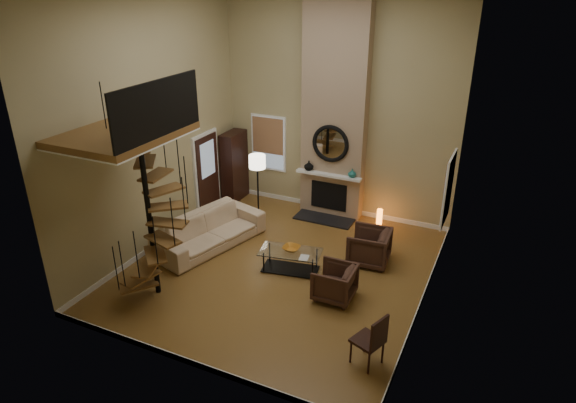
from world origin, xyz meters
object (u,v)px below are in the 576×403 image
at_px(armchair_near, 373,248).
at_px(hutch, 234,166).
at_px(floor_lamp, 257,167).
at_px(coffee_table, 290,258).
at_px(armchair_far, 338,283).
at_px(side_chair, 372,339).
at_px(accent_lamp, 379,219).
at_px(sofa, 210,230).

bearing_deg(armchair_near, hutch, -115.86).
distance_m(armchair_near, floor_lamp, 3.51).
bearing_deg(floor_lamp, hutch, 143.61).
distance_m(hutch, coffee_table, 4.12).
relative_size(hutch, armchair_near, 2.19).
bearing_deg(hutch, coffee_table, -43.02).
bearing_deg(armchair_near, armchair_far, -12.05).
xyz_separation_m(armchair_far, side_chair, (1.10, -1.49, 0.17)).
relative_size(armchair_far, side_chair, 0.79).
bearing_deg(accent_lamp, side_chair, -75.76).
xyz_separation_m(armchair_near, coffee_table, (-1.47, -1.05, -0.07)).
height_order(hutch, side_chair, hutch).
bearing_deg(armchair_near, side_chair, 11.42).
xyz_separation_m(armchair_far, accent_lamp, (-0.10, 3.26, -0.10)).
xyz_separation_m(hutch, sofa, (0.85, -2.58, -0.55)).
distance_m(sofa, side_chair, 5.02).
height_order(armchair_near, coffee_table, armchair_near).
relative_size(hutch, coffee_table, 1.38).
xyz_separation_m(sofa, armchair_far, (3.38, -0.76, -0.04)).
relative_size(hutch, armchair_far, 2.51).
xyz_separation_m(hutch, accent_lamp, (4.13, -0.08, -0.70)).
distance_m(sofa, coffee_table, 2.13).
bearing_deg(armchair_far, coffee_table, -114.72).
xyz_separation_m(accent_lamp, side_chair, (1.20, -4.75, 0.28)).
bearing_deg(coffee_table, floor_lamp, 133.15).
relative_size(hutch, side_chair, 1.98).
distance_m(armchair_near, armchair_far, 1.63).
distance_m(sofa, armchair_far, 3.47).
height_order(hutch, armchair_near, hutch).
bearing_deg(armchair_far, hutch, -128.91).
bearing_deg(hutch, armchair_far, -38.26).
bearing_deg(armchair_far, sofa, -103.31).
xyz_separation_m(sofa, coffee_table, (2.12, -0.20, -0.11)).
xyz_separation_m(armchair_near, accent_lamp, (-0.31, 1.64, -0.10)).
height_order(accent_lamp, side_chair, side_chair).
bearing_deg(side_chair, hutch, 137.89).
relative_size(sofa, coffee_table, 1.93).
height_order(sofa, coffee_table, sofa).
xyz_separation_m(hutch, armchair_far, (4.23, -3.34, -0.60)).
height_order(armchair_far, coffee_table, armchair_far).
bearing_deg(floor_lamp, armchair_far, -38.97).
xyz_separation_m(sofa, accent_lamp, (3.28, 2.50, -0.15)).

